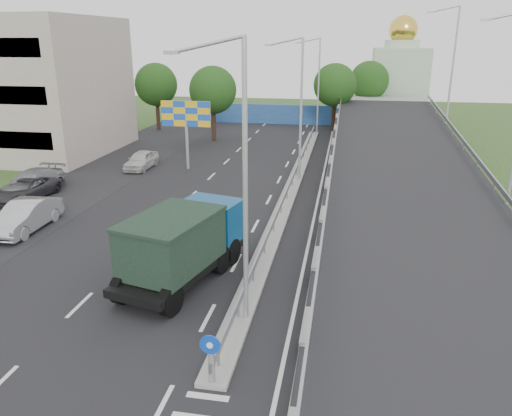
% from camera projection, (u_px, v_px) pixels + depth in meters
% --- Properties ---
extents(road_surface, '(26.00, 90.00, 0.04)m').
position_uv_depth(road_surface, '(239.00, 203.00, 32.39)').
color(road_surface, black).
rests_on(road_surface, ground).
extents(parking_strip, '(8.00, 90.00, 0.05)m').
position_uv_depth(parking_strip, '(56.00, 193.00, 34.60)').
color(parking_strip, black).
rests_on(parking_strip, ground).
extents(median, '(1.00, 44.00, 0.20)m').
position_uv_depth(median, '(292.00, 187.00, 35.57)').
color(median, gray).
rests_on(median, ground).
extents(overpass_ramp, '(10.00, 50.00, 3.50)m').
position_uv_depth(overpass_ramp, '(403.00, 169.00, 33.76)').
color(overpass_ramp, gray).
rests_on(overpass_ramp, ground).
extents(median_guardrail, '(0.09, 44.00, 0.71)m').
position_uv_depth(median_guardrail, '(292.00, 178.00, 35.36)').
color(median_guardrail, gray).
rests_on(median_guardrail, median).
extents(sign_bollard, '(0.64, 0.23, 1.67)m').
position_uv_depth(sign_bollard, '(211.00, 359.00, 14.94)').
color(sign_bollard, black).
rests_on(sign_bollard, median).
extents(lamp_post_near, '(2.74, 0.18, 10.08)m').
position_uv_depth(lamp_post_near, '(240.00, 173.00, 16.95)').
color(lamp_post_near, '#B2B5B7').
rests_on(lamp_post_near, median).
extents(lamp_post_mid, '(2.74, 0.18, 10.08)m').
position_uv_depth(lamp_post_mid, '(299.00, 103.00, 35.58)').
color(lamp_post_mid, '#B2B5B7').
rests_on(lamp_post_mid, median).
extents(lamp_post_far, '(2.74, 0.18, 10.08)m').
position_uv_depth(lamp_post_far, '(317.00, 81.00, 54.20)').
color(lamp_post_far, '#B2B5B7').
rests_on(lamp_post_far, median).
extents(blue_wall, '(30.00, 0.50, 2.40)m').
position_uv_depth(blue_wall, '(286.00, 114.00, 61.97)').
color(blue_wall, '#254888').
rests_on(blue_wall, ground).
extents(church, '(7.00, 7.00, 13.80)m').
position_uv_depth(church, '(399.00, 77.00, 65.72)').
color(church, '#B2CCAD').
rests_on(church, ground).
extents(billboard, '(4.00, 0.24, 5.50)m').
position_uv_depth(billboard, '(186.00, 118.00, 39.51)').
color(billboard, '#B2B5B7').
rests_on(billboard, ground).
extents(tree_left_mid, '(4.80, 4.80, 7.60)m').
position_uv_depth(tree_left_mid, '(213.00, 90.00, 50.54)').
color(tree_left_mid, black).
rests_on(tree_left_mid, ground).
extents(tree_median_far, '(4.80, 4.80, 7.60)m').
position_uv_depth(tree_median_far, '(335.00, 85.00, 55.95)').
color(tree_median_far, black).
rests_on(tree_median_far, ground).
extents(tree_left_far, '(4.80, 4.80, 7.60)m').
position_uv_depth(tree_left_far, '(156.00, 85.00, 56.56)').
color(tree_left_far, black).
rests_on(tree_left_far, ground).
extents(tree_ramp_far, '(4.80, 4.80, 7.60)m').
position_uv_depth(tree_ramp_far, '(369.00, 81.00, 61.78)').
color(tree_ramp_far, black).
rests_on(tree_ramp_far, ground).
extents(dump_truck, '(4.35, 7.75, 3.23)m').
position_uv_depth(dump_truck, '(184.00, 241.00, 21.62)').
color(dump_truck, black).
rests_on(dump_truck, ground).
extents(parked_car_b, '(1.85, 5.07, 1.66)m').
position_uv_depth(parked_car_b, '(25.00, 216.00, 27.54)').
color(parked_car_b, '#A9ABAF').
rests_on(parked_car_b, ground).
extents(parked_car_c, '(2.78, 5.13, 1.36)m').
position_uv_depth(parked_car_c, '(26.00, 189.00, 32.95)').
color(parked_car_c, '#2B2A2E').
rests_on(parked_car_c, ground).
extents(parked_car_d, '(2.41, 5.67, 1.63)m').
position_uv_depth(parked_car_d, '(32.00, 183.00, 33.92)').
color(parked_car_d, gray).
rests_on(parked_car_d, ground).
extents(parked_car_e, '(1.77, 4.28, 1.45)m').
position_uv_depth(parked_car_e, '(141.00, 160.00, 40.74)').
color(parked_car_e, beige).
rests_on(parked_car_e, ground).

